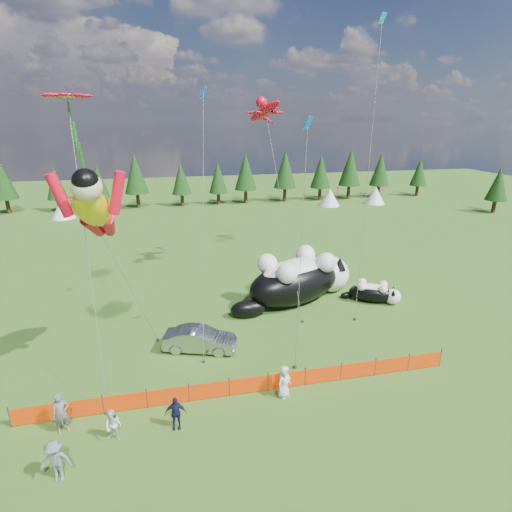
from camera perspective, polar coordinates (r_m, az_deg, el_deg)
The scene contains 18 objects.
ground at distance 23.94m, azimuth -2.50°, elevation -14.69°, with size 160.00×160.00×0.00m, color #183B0A.
safety_fence at distance 21.24m, azimuth -1.04°, elevation -17.95°, with size 22.06×0.06×1.10m.
tree_line at distance 65.41m, azimuth -9.55°, elevation 10.55°, with size 90.00×4.00×8.00m, color black, non-canonical shape.
festival_tents at distance 62.49m, azimuth 1.07°, elevation 8.00°, with size 50.00×3.20×2.80m, color white, non-canonical shape.
cat_large at distance 30.48m, azimuth 6.32°, elevation -3.15°, with size 10.29×6.59×3.89m.
cat_small at distance 31.82m, azimuth 16.50°, elevation -4.99°, with size 4.10×3.04×1.62m.
car at distance 24.72m, azimuth -8.02°, elevation -11.73°, with size 1.52×4.37×1.44m, color #A6A5AA.
spectator_a at distance 20.75m, azimuth -26.08°, elevation -19.54°, with size 0.72×0.47×1.98m, color slate.
spectator_b at distance 19.63m, azimuth -19.72°, elevation -21.86°, with size 0.75×0.44×1.54m, color silver.
spectator_c at distance 19.51m, azimuth -11.42°, elevation -21.13°, with size 0.95×0.49×1.62m, color #15183A.
spectator_d at distance 18.74m, azimuth -26.72°, elevation -24.71°, with size 1.17×0.60×1.81m, color slate.
spectator_e at distance 20.88m, azimuth 4.04°, elevation -17.48°, with size 0.85×0.55×1.74m, color silver.
superhero_kite at distance 20.66m, azimuth -22.21°, elevation 6.36°, with size 4.85×5.61×11.93m.
gecko_kite at distance 33.94m, azimuth 1.25°, elevation 19.97°, with size 4.81×13.04×16.83m.
flower_kite at distance 23.81m, azimuth -25.32°, elevation 19.59°, with size 2.84×8.26×15.82m.
diamond_kite_a at distance 25.07m, azimuth -7.54°, elevation 20.53°, with size 1.48×5.89×15.83m.
diamond_kite_b at distance 32.96m, azimuth 17.39°, elevation 27.68°, with size 3.98×6.72×21.18m.
diamond_kite_c at distance 20.87m, azimuth 7.29°, elevation 16.29°, with size 1.21×1.96×13.77m.
Camera 1 is at (-3.28, -19.67, 13.25)m, focal length 28.00 mm.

